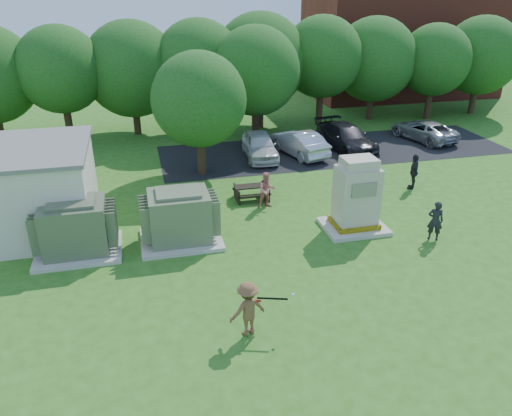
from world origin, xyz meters
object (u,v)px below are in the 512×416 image
object	(u,v)px
person_by_generator	(435,221)
person_walking_right	(414,172)
picnic_table	(252,191)
transformer_right	(180,218)
car_dark	(346,138)
generator_cabinet	(356,199)
person_at_picnic	(267,190)
car_silver_a	(299,143)
transformer_left	(76,229)
car_white	(260,145)
car_silver_b	(424,130)
batter	(248,309)

from	to	relation	value
person_by_generator	person_walking_right	size ratio (longest dim) A/B	0.93
picnic_table	person_by_generator	size ratio (longest dim) A/B	0.99
picnic_table	person_by_generator	bearing A→B (deg)	-42.26
transformer_right	person_walking_right	size ratio (longest dim) A/B	1.78
picnic_table	car_dark	distance (m)	9.01
person_by_generator	picnic_table	bearing A→B (deg)	-14.50
transformer_right	generator_cabinet	distance (m)	6.81
person_at_picnic	car_silver_a	world-z (taller)	person_at_picnic
transformer_left	generator_cabinet	distance (m)	10.50
picnic_table	car_silver_a	size ratio (longest dim) A/B	0.37
car_white	car_silver_b	size ratio (longest dim) A/B	0.94
transformer_right	car_silver_b	distance (m)	18.48
transformer_right	car_silver_b	xyz separation A→B (m)	(15.82, 9.56, -0.36)
transformer_left	car_silver_b	xyz separation A→B (m)	(19.52, 9.56, -0.36)
transformer_right	person_by_generator	bearing A→B (deg)	-12.74
picnic_table	transformer_right	bearing A→B (deg)	-137.43
picnic_table	batter	world-z (taller)	batter
picnic_table	person_by_generator	xyz separation A→B (m)	(5.86, -5.33, 0.37)
person_walking_right	car_silver_a	world-z (taller)	person_walking_right
car_white	car_silver_a	world-z (taller)	car_white
person_at_picnic	car_dark	xyz separation A→B (m)	(6.52, 6.69, -0.08)
transformer_left	generator_cabinet	xyz separation A→B (m)	(10.48, -0.57, 0.32)
car_dark	transformer_left	bearing A→B (deg)	-155.49
batter	car_white	size ratio (longest dim) A/B	0.40
car_white	car_silver_a	distance (m)	2.26
transformer_right	car_white	distance (m)	10.15
person_by_generator	car_dark	size ratio (longest dim) A/B	0.32
person_at_picnic	transformer_left	bearing A→B (deg)	-166.99
generator_cabinet	person_at_picnic	xyz separation A→B (m)	(-2.84, 2.80, -0.50)
transformer_left	car_white	bearing A→B (deg)	44.15
generator_cabinet	batter	bearing A→B (deg)	-136.15
transformer_left	car_white	distance (m)	12.47
transformer_right	batter	distance (m)	6.01
person_by_generator	car_silver_a	bearing A→B (deg)	-52.45
car_dark	person_by_generator	bearing A→B (deg)	-103.39
car_silver_a	batter	bearing A→B (deg)	51.84
person_walking_right	car_silver_b	world-z (taller)	person_walking_right
transformer_left	transformer_right	bearing A→B (deg)	0.00
picnic_table	car_white	bearing A→B (deg)	72.27
car_dark	person_at_picnic	bearing A→B (deg)	-141.94
car_silver_b	batter	bearing A→B (deg)	32.08
person_by_generator	car_dark	distance (m)	11.09
batter	car_silver_b	size ratio (longest dim) A/B	0.38
car_silver_a	transformer_left	bearing A→B (deg)	22.75
generator_cabinet	transformer_right	bearing A→B (deg)	175.18
batter	person_walking_right	world-z (taller)	person_walking_right
batter	car_silver_b	bearing A→B (deg)	-148.13
person_by_generator	person_walking_right	bearing A→B (deg)	-83.20
transformer_left	car_silver_b	bearing A→B (deg)	26.10
generator_cabinet	person_walking_right	world-z (taller)	generator_cabinet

